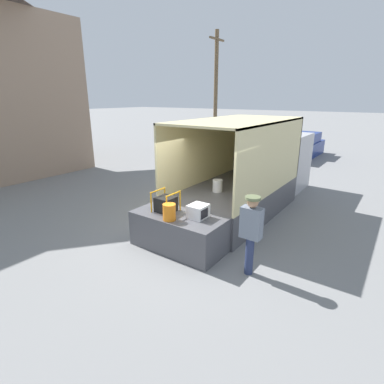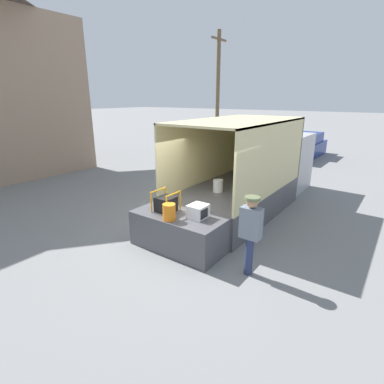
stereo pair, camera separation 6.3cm
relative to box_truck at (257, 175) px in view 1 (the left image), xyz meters
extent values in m
plane|color=gray|center=(-4.14, 0.00, -0.94)|extent=(160.00, 160.00, 0.00)
cube|color=#B2B2B7|center=(1.87, 0.00, 0.19)|extent=(2.27, 2.27, 2.26)
cube|color=#4C4C51|center=(-1.70, 0.00, -0.49)|extent=(4.88, 2.47, 0.90)
cube|color=beige|center=(-1.70, 1.21, 1.02)|extent=(4.88, 0.06, 2.12)
cube|color=beige|center=(-1.70, -1.20, 1.02)|extent=(4.88, 0.06, 2.12)
cube|color=beige|center=(0.71, 0.00, 1.02)|extent=(0.06, 2.47, 2.12)
cube|color=beige|center=(-1.70, 0.00, 2.05)|extent=(4.88, 2.47, 0.06)
cylinder|color=silver|center=(-2.52, 0.19, 0.15)|extent=(0.30, 0.30, 0.38)
cube|color=olive|center=(-0.55, -0.66, 0.11)|extent=(0.44, 0.32, 0.29)
cube|color=#2D7F33|center=(-1.06, 0.06, 0.10)|extent=(0.44, 0.32, 0.28)
cube|color=olive|center=(-1.16, -0.56, 0.11)|extent=(0.44, 0.32, 0.31)
cube|color=#4C4C51|center=(-4.71, 0.00, -0.49)|extent=(1.13, 2.35, 0.90)
cube|color=white|center=(-4.56, -0.49, 0.12)|extent=(0.45, 0.41, 0.32)
cube|color=black|center=(-4.61, -0.70, 0.12)|extent=(0.29, 0.01, 0.22)
cube|color=black|center=(-4.70, 0.40, 0.15)|extent=(0.45, 0.43, 0.38)
cylinder|color=slate|center=(-4.52, 0.40, 0.17)|extent=(0.17, 0.24, 0.24)
cylinder|color=orange|center=(-4.97, 0.15, 0.23)|extent=(0.04, 0.04, 0.53)
cylinder|color=orange|center=(-4.44, 0.15, 0.23)|extent=(0.04, 0.04, 0.53)
cylinder|color=orange|center=(-4.97, 0.66, 0.23)|extent=(0.04, 0.04, 0.53)
cylinder|color=orange|center=(-4.44, 0.66, 0.23)|extent=(0.04, 0.04, 0.53)
cylinder|color=orange|center=(-4.70, 0.15, 0.47)|extent=(0.53, 0.04, 0.04)
cylinder|color=orange|center=(-4.70, 0.66, 0.47)|extent=(0.53, 0.04, 0.04)
cylinder|color=orange|center=(-5.08, -0.02, 0.16)|extent=(0.30, 0.30, 0.40)
cylinder|color=navy|center=(-4.74, -1.94, -0.51)|extent=(0.18, 0.18, 0.85)
cube|color=slate|center=(-4.74, -1.94, 0.25)|extent=(0.24, 0.44, 0.68)
sphere|color=tan|center=(-4.74, -1.94, 0.71)|extent=(0.23, 0.23, 0.23)
cylinder|color=#606B47|center=(-4.74, -1.94, 0.80)|extent=(0.32, 0.32, 0.06)
cube|color=navy|center=(9.39, 1.26, -0.49)|extent=(5.06, 2.01, 0.89)
cube|color=navy|center=(9.99, 1.26, 0.24)|extent=(2.22, 1.85, 0.59)
cube|color=black|center=(7.87, 1.26, 0.01)|extent=(2.02, 1.93, 0.12)
cylinder|color=brown|center=(9.51, 7.61, 3.10)|extent=(0.28, 0.28, 8.08)
cube|color=brown|center=(9.51, 7.61, 6.54)|extent=(1.80, 0.14, 0.12)
camera|label=1|loc=(-10.09, -4.25, 2.74)|focal=28.00mm
camera|label=2|loc=(-10.05, -4.30, 2.74)|focal=28.00mm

